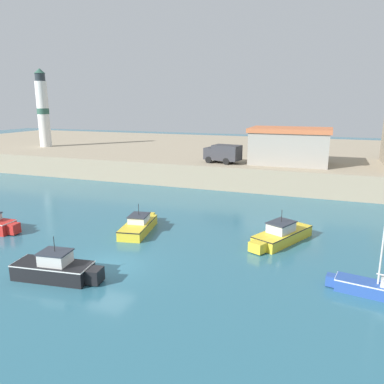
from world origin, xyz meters
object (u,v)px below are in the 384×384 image
Objects in this scene: lighthouse at (43,109)px; truck_on_quay at (223,153)px; motorboat_yellow_1 at (281,235)px; motorboat_yellow_2 at (139,225)px; sailboat_blue_4 at (384,290)px; harbor_shed_near_wharf at (290,146)px; motorboat_black_0 at (56,269)px.

truck_on_quay is at bearing -11.63° from lighthouse.
motorboat_yellow_1 reaches higher than motorboat_yellow_2.
sailboat_blue_4 is at bearing -46.23° from motorboat_yellow_1.
motorboat_yellow_1 is 8.77m from sailboat_blue_4.
motorboat_black_0 is at bearing -108.35° from harbor_shed_near_wharf.
motorboat_yellow_1 is 20.07m from harbor_shed_near_wharf.
harbor_shed_near_wharf is (9.31, 20.97, 4.43)m from motorboat_yellow_2.
sailboat_blue_4 is at bearing 13.19° from motorboat_black_0.
sailboat_blue_4 is 0.44× the size of lighthouse.
motorboat_yellow_2 is 0.61× the size of harbor_shed_near_wharf.
motorboat_yellow_1 is at bearing -85.30° from harbor_shed_near_wharf.
harbor_shed_near_wharf is (9.94, 29.98, 4.30)m from motorboat_black_0.
motorboat_black_0 is 0.95× the size of motorboat_yellow_2.
motorboat_yellow_1 is at bearing -61.84° from truck_on_quay.
lighthouse is at bearing 140.47° from motorboat_yellow_2.
sailboat_blue_4 reaches higher than motorboat_black_0.
motorboat_yellow_2 is 1.24× the size of truck_on_quay.
motorboat_yellow_2 is 0.46× the size of lighthouse.
truck_on_quay is (1.70, 18.66, 3.49)m from motorboat_yellow_2.
motorboat_black_0 is 15.58m from motorboat_yellow_1.
motorboat_yellow_1 is at bearing 7.56° from motorboat_yellow_2.
harbor_shed_near_wharf is at bearing 106.52° from sailboat_blue_4.
motorboat_yellow_2 is at bearing -172.44° from motorboat_yellow_1.
truck_on_quay is at bearing 85.19° from motorboat_black_0.
motorboat_black_0 is at bearing -94.81° from truck_on_quay.
motorboat_yellow_1 is 0.66× the size of harbor_shed_near_wharf.
lighthouse is at bearing 147.63° from sailboat_blue_4.
lighthouse is 33.42m from truck_on_quay.
sailboat_blue_4 reaches higher than motorboat_yellow_2.
harbor_shed_near_wharf is (-1.60, 19.52, 4.37)m from motorboat_yellow_1.
motorboat_yellow_1 is at bearing 133.77° from sailboat_blue_4.
sailboat_blue_4 is 28.29m from truck_on_quay.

